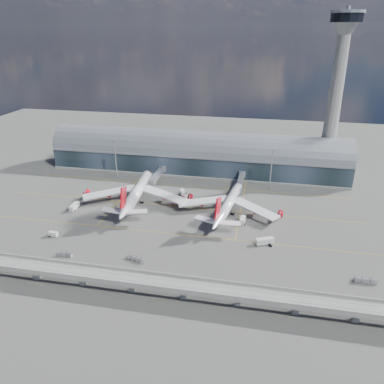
% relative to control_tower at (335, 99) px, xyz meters
% --- Properties ---
extents(ground, '(500.00, 500.00, 0.00)m').
position_rel_control_tower_xyz_m(ground, '(-85.00, -83.00, -51.64)').
color(ground, '#474744').
rests_on(ground, ground).
extents(taxi_lines, '(200.00, 80.12, 0.01)m').
position_rel_control_tower_xyz_m(taxi_lines, '(-85.00, -60.89, -51.63)').
color(taxi_lines, gold).
rests_on(taxi_lines, ground).
extents(terminal, '(200.00, 30.00, 28.00)m').
position_rel_control_tower_xyz_m(terminal, '(-85.00, -5.01, -40.30)').
color(terminal, '#1B282D').
rests_on(terminal, ground).
extents(control_tower, '(19.00, 19.00, 103.00)m').
position_rel_control_tower_xyz_m(control_tower, '(0.00, 0.00, 0.00)').
color(control_tower, gray).
rests_on(control_tower, ground).
extents(guideway, '(220.00, 8.50, 7.20)m').
position_rel_control_tower_xyz_m(guideway, '(-85.00, -138.00, -46.34)').
color(guideway, gray).
rests_on(guideway, ground).
extents(floodlight_mast_left, '(3.00, 0.70, 25.70)m').
position_rel_control_tower_xyz_m(floodlight_mast_left, '(-135.00, -28.00, -38.00)').
color(floodlight_mast_left, gray).
rests_on(floodlight_mast_left, ground).
extents(floodlight_mast_right, '(3.00, 0.70, 25.70)m').
position_rel_control_tower_xyz_m(floodlight_mast_right, '(-35.00, -28.00, -38.00)').
color(floodlight_mast_right, gray).
rests_on(floodlight_mast_right, ground).
extents(airliner_left, '(64.15, 67.43, 20.54)m').
position_rel_control_tower_xyz_m(airliner_left, '(-109.31, -61.94, -45.77)').
color(airliner_left, white).
rests_on(airliner_left, ground).
extents(airliner_right, '(57.89, 60.54, 19.21)m').
position_rel_control_tower_xyz_m(airliner_right, '(-56.56, -64.99, -46.65)').
color(airliner_right, white).
rests_on(airliner_right, ground).
extents(jet_bridge_left, '(4.40, 28.00, 7.25)m').
position_rel_control_tower_xyz_m(jet_bridge_left, '(-106.01, -29.88, -46.46)').
color(jet_bridge_left, gray).
rests_on(jet_bridge_left, ground).
extents(jet_bridge_right, '(4.40, 32.00, 7.25)m').
position_rel_control_tower_xyz_m(jet_bridge_right, '(-52.85, -31.82, -46.46)').
color(jet_bridge_right, gray).
rests_on(jet_bridge_right, ground).
extents(service_truck_0, '(2.79, 7.63, 3.15)m').
position_rel_control_tower_xyz_m(service_truck_0, '(-139.92, -77.94, -50.01)').
color(service_truck_0, silver).
rests_on(service_truck_0, ground).
extents(service_truck_1, '(4.36, 2.29, 2.48)m').
position_rel_control_tower_xyz_m(service_truck_1, '(-136.02, -106.71, -50.39)').
color(service_truck_1, silver).
rests_on(service_truck_1, ground).
extents(service_truck_2, '(8.69, 5.61, 3.05)m').
position_rel_control_tower_xyz_m(service_truck_2, '(-36.46, -93.89, -50.05)').
color(service_truck_2, silver).
rests_on(service_truck_2, ground).
extents(service_truck_3, '(2.91, 6.31, 2.98)m').
position_rel_control_tower_xyz_m(service_truck_3, '(-48.06, -75.34, -50.11)').
color(service_truck_3, silver).
rests_on(service_truck_3, ground).
extents(service_truck_4, '(2.46, 4.59, 2.59)m').
position_rel_control_tower_xyz_m(service_truck_4, '(-79.82, -62.27, -50.33)').
color(service_truck_4, silver).
rests_on(service_truck_4, ground).
extents(service_truck_5, '(4.45, 6.38, 2.88)m').
position_rel_control_tower_xyz_m(service_truck_5, '(-85.88, -47.25, -50.16)').
color(service_truck_5, silver).
rests_on(service_truck_5, ground).
extents(cargo_train_0, '(6.99, 1.80, 1.55)m').
position_rel_control_tower_xyz_m(cargo_train_0, '(-122.16, -121.21, -50.83)').
color(cargo_train_0, gray).
rests_on(cargo_train_0, ground).
extents(cargo_train_1, '(9.16, 4.37, 1.53)m').
position_rel_control_tower_xyz_m(cargo_train_1, '(-90.44, -118.51, -50.84)').
color(cargo_train_1, gray).
rests_on(cargo_train_1, ground).
extents(cargo_train_2, '(8.64, 1.96, 1.93)m').
position_rel_control_tower_xyz_m(cargo_train_2, '(2.97, -115.08, -50.63)').
color(cargo_train_2, gray).
rests_on(cargo_train_2, ground).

